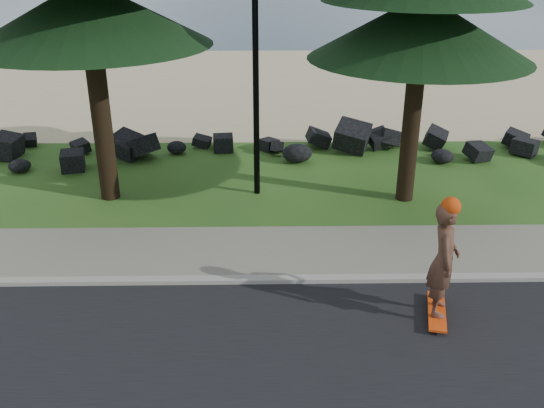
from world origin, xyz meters
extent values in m
plane|color=#255119|center=(0.00, 0.00, 0.00)|extent=(160.00, 160.00, 0.00)
cube|color=#A7A397|center=(0.00, -0.90, 0.05)|extent=(160.00, 0.20, 0.10)
cube|color=gray|center=(0.00, 0.20, 0.04)|extent=(160.00, 2.00, 0.08)
cube|color=#C7B284|center=(0.00, 14.50, 0.01)|extent=(160.00, 15.00, 0.01)
cylinder|color=black|center=(0.00, 3.20, 4.00)|extent=(0.14, 0.14, 8.00)
cube|color=#F5450E|center=(2.99, -2.02, 0.11)|extent=(0.53, 1.18, 0.04)
imported|color=brown|center=(2.99, -2.02, 1.09)|extent=(0.61, 0.78, 1.92)
sphere|color=#D03D0B|center=(2.99, -2.02, 2.01)|extent=(0.31, 0.31, 0.31)
camera|label=1|loc=(0.14, -10.31, 5.85)|focal=40.00mm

